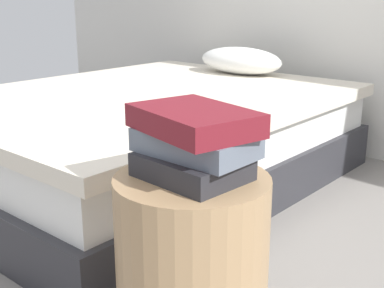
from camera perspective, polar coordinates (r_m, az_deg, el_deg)
The scene contains 5 objects.
bed at distance 2.64m, azimuth -4.74°, elevation 0.97°, with size 1.66×2.10×0.62m.
side_table at distance 1.35m, azimuth 0.00°, elevation -13.83°, with size 0.39×0.39×0.50m, color tan.
book_charcoal at distance 1.23m, azimuth 0.00°, elevation -2.59°, with size 0.24×0.20×0.06m, color #28282D.
book_slate at distance 1.23m, azimuth 0.30°, elevation 0.15°, with size 0.28×0.17×0.06m, color slate.
book_maroon at distance 1.21m, azimuth 0.27°, elevation 2.65°, with size 0.30×0.21×0.06m, color maroon.
Camera 1 is at (0.82, -0.83, 0.93)m, focal length 48.05 mm.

